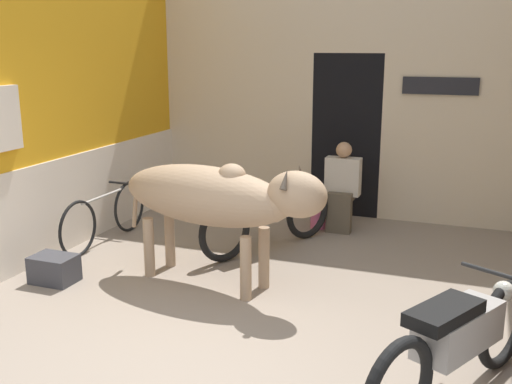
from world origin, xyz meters
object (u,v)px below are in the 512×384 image
object	(u,v)px
motorcycle_far	(269,212)
crate	(54,269)
motorcycle_near	(458,339)
plastic_stool	(319,211)
bicycle	(106,216)
cow	(215,197)
shopkeeper_seated	(342,185)

from	to	relation	value
motorcycle_far	crate	distance (m)	2.45
motorcycle_near	plastic_stool	distance (m)	4.00
crate	bicycle	bearing A→B (deg)	100.30
motorcycle_near	plastic_stool	bearing A→B (deg)	117.94
plastic_stool	crate	bearing A→B (deg)	-126.48
bicycle	crate	bearing A→B (deg)	-79.70
cow	plastic_stool	size ratio (longest dim) A/B	5.60
motorcycle_near	motorcycle_far	bearing A→B (deg)	131.59
plastic_stool	motorcycle_far	bearing A→B (deg)	-108.15
motorcycle_near	motorcycle_far	distance (m)	3.33
motorcycle_far	shopkeeper_seated	world-z (taller)	shopkeeper_seated
motorcycle_near	crate	size ratio (longest dim) A/B	4.11
plastic_stool	crate	xyz separation A→B (m)	(-2.04, -2.76, -0.08)
motorcycle_far	crate	bearing A→B (deg)	-134.61
cow	crate	world-z (taller)	cow
shopkeeper_seated	crate	world-z (taller)	shopkeeper_seated
cow	shopkeeper_seated	bearing A→B (deg)	71.10
bicycle	shopkeeper_seated	distance (m)	2.99
bicycle	plastic_stool	world-z (taller)	bicycle
cow	shopkeeper_seated	distance (m)	2.39
cow	crate	bearing A→B (deg)	-161.34
motorcycle_near	bicycle	world-z (taller)	motorcycle_near
plastic_stool	crate	world-z (taller)	plastic_stool
motorcycle_near	bicycle	xyz separation A→B (m)	(-4.14, 2.02, -0.11)
motorcycle_near	shopkeeper_seated	bearing A→B (deg)	114.04
cow	motorcycle_far	xyz separation A→B (m)	(0.13, 1.20, -0.45)
cow	motorcycle_far	bearing A→B (deg)	83.66
motorcycle_near	crate	world-z (taller)	motorcycle_near
bicycle	cow	bearing A→B (deg)	-21.96
motorcycle_far	crate	size ratio (longest dim) A/B	4.03
cow	shopkeeper_seated	size ratio (longest dim) A/B	2.01
cow	bicycle	distance (m)	2.02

